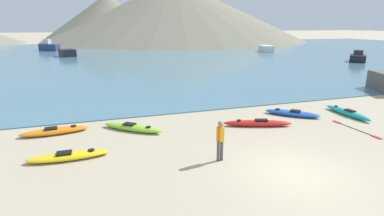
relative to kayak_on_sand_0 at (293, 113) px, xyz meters
name	(u,v)px	position (x,y,z in m)	size (l,w,h in m)	color
ground_plane	(295,173)	(-4.05, -5.75, -0.15)	(400.00, 400.00, 0.00)	tan
bay_water	(133,55)	(-4.05, 37.34, -0.12)	(160.00, 70.00, 0.06)	teal
far_hill_midleft	(108,18)	(-5.24, 83.15, 6.58)	(38.65, 38.65, 13.46)	gray
far_hill_midright	(175,11)	(14.98, 81.07, 8.77)	(78.75, 78.75, 17.83)	gray
far_hill_right	(187,17)	(16.52, 73.11, 6.77)	(46.91, 46.91, 13.84)	gray
kayak_on_sand_0	(293,113)	(0.00, 0.00, 0.00)	(2.73, 2.55, 0.33)	blue
kayak_on_sand_1	(55,131)	(-12.32, 1.00, 0.00)	(3.06, 0.99, 0.33)	orange
kayak_on_sand_2	(348,113)	(2.99, -0.89, 0.01)	(0.57, 3.13, 0.36)	teal
kayak_on_sand_3	(258,123)	(-2.75, -0.95, 0.01)	(3.44, 1.63, 0.35)	red
kayak_on_sand_4	(133,127)	(-8.81, 0.35, 0.00)	(2.88, 2.53, 0.34)	#8CCC2D
kayak_on_sand_5	(69,156)	(-11.52, -2.11, -0.02)	(2.99, 0.73, 0.30)	yellow
person_near_foreground	(220,138)	(-6.12, -4.00, 0.75)	(0.31, 0.26, 1.55)	#4C4C4C
moored_boat_0	(358,58)	(23.44, 18.12, 0.45)	(3.48, 3.45, 1.52)	black
moored_boat_1	(49,47)	(-18.19, 49.88, 0.66)	(4.07, 3.64, 2.13)	navy
moored_boat_2	(266,49)	(19.94, 35.31, 0.47)	(3.02, 4.19, 1.10)	white
moored_boat_3	(67,53)	(-14.17, 37.54, 0.47)	(2.82, 3.51, 1.12)	black
loose_paddle	(355,129)	(1.51, -2.89, -0.13)	(0.27, 2.78, 0.03)	black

